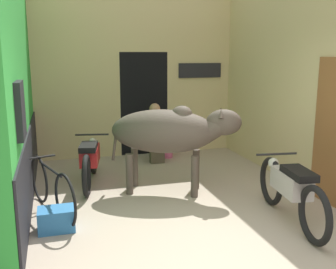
% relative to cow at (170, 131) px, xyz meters
% --- Properties ---
extents(ground_plane, '(30.00, 30.00, 0.00)m').
position_rel_cow_xyz_m(ground_plane, '(0.00, -2.04, -0.97)').
color(ground_plane, tan).
extents(wall_left_shopfront, '(0.25, 4.48, 3.64)m').
position_rel_cow_xyz_m(wall_left_shopfront, '(-2.18, 0.19, 0.79)').
color(wall_left_shopfront, green).
rests_on(wall_left_shopfront, ground_plane).
extents(wall_back_with_doorway, '(4.19, 0.93, 3.64)m').
position_rel_cow_xyz_m(wall_back_with_doorway, '(0.06, 2.70, 0.58)').
color(wall_back_with_doorway, '#D1BC84').
rests_on(wall_back_with_doorway, ground_plane).
extents(wall_right_with_door, '(0.22, 4.48, 3.64)m').
position_rel_cow_xyz_m(wall_right_with_door, '(2.18, 0.15, 0.82)').
color(wall_right_with_door, '#D1BC84').
rests_on(wall_right_with_door, ground_plane).
extents(cow, '(2.04, 1.30, 1.37)m').
position_rel_cow_xyz_m(cow, '(0.00, 0.00, 0.00)').
color(cow, '#4C4238').
rests_on(cow, ground_plane).
extents(motorcycle_near, '(0.58, 1.91, 0.80)m').
position_rel_cow_xyz_m(motorcycle_near, '(1.16, -1.53, -0.52)').
color(motorcycle_near, black).
rests_on(motorcycle_near, ground_plane).
extents(motorcycle_far, '(0.59, 1.80, 0.76)m').
position_rel_cow_xyz_m(motorcycle_far, '(-1.17, 0.74, -0.54)').
color(motorcycle_far, black).
rests_on(motorcycle_far, ground_plane).
extents(bicycle, '(0.65, 1.66, 0.71)m').
position_rel_cow_xyz_m(bicycle, '(-1.79, -0.38, -0.61)').
color(bicycle, black).
rests_on(bicycle, ground_plane).
extents(shopkeeper_seated, '(0.40, 0.34, 1.18)m').
position_rel_cow_xyz_m(shopkeeper_seated, '(0.23, 1.77, -0.35)').
color(shopkeeper_seated, brown).
rests_on(shopkeeper_seated, ground_plane).
extents(plastic_stool, '(0.35, 0.35, 0.41)m').
position_rel_cow_xyz_m(plastic_stool, '(0.53, 2.02, -0.75)').
color(plastic_stool, '#DB6093').
rests_on(plastic_stool, ground_plane).
extents(crate, '(0.44, 0.32, 0.28)m').
position_rel_cow_xyz_m(crate, '(-1.75, -0.95, -0.83)').
color(crate, teal).
rests_on(crate, ground_plane).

